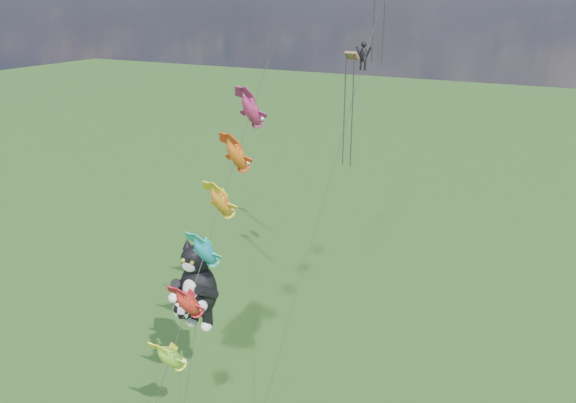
% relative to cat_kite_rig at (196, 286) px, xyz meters
% --- Properties ---
extents(ground, '(300.00, 300.00, 0.00)m').
position_rel_cat_kite_rig_xyz_m(ground, '(-5.03, -3.61, -7.26)').
color(ground, '#143A0E').
extents(cat_kite_rig, '(2.63, 4.24, 10.11)m').
position_rel_cat_kite_rig_xyz_m(cat_kite_rig, '(0.00, 0.00, 0.00)').
color(cat_kite_rig, brown).
rests_on(cat_kite_rig, ground).
extents(fish_windsock_rig, '(0.97, 15.97, 20.13)m').
position_rel_cat_kite_rig_xyz_m(fish_windsock_rig, '(1.55, -0.18, 4.04)').
color(fish_windsock_rig, brown).
rests_on(fish_windsock_rig, ground).
extents(parafoil_rig, '(1.89, 17.56, 26.50)m').
position_rel_cat_kite_rig_xyz_m(parafoil_rig, '(5.12, 12.53, 12.32)').
color(parafoil_rig, brown).
rests_on(parafoil_rig, ground).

